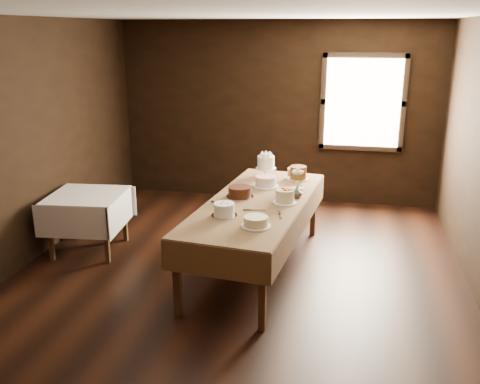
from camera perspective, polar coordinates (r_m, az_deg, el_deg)
name	(u,v)px	position (r m, az deg, el deg)	size (l,w,h in m)	color
floor	(236,279)	(5.93, -0.41, -9.37)	(5.00, 6.00, 0.01)	black
ceiling	(236,13)	(5.30, -0.47, 18.79)	(5.00, 6.00, 0.01)	beige
wall_back	(277,113)	(8.35, 4.02, 8.54)	(5.00, 0.02, 2.80)	black
wall_front	(108,291)	(2.76, -14.12, -10.38)	(5.00, 0.02, 2.80)	black
wall_left	(20,145)	(6.45, -22.75, 4.67)	(0.02, 6.00, 2.80)	black
window	(363,103)	(8.19, 13.16, 9.38)	(1.10, 0.05, 1.30)	#FFEABF
display_table	(257,206)	(5.88, 1.84, -1.54)	(1.32, 2.76, 0.82)	#3F2A17
side_table	(87,201)	(6.70, -16.25, -0.95)	(0.95, 0.95, 0.73)	#3F2A17
cake_meringue	(266,167)	(6.83, 2.82, 2.75)	(0.28, 0.28, 0.28)	white
cake_speckled	(297,174)	(6.74, 6.15, 1.95)	(0.30, 0.30, 0.14)	white
cake_lattice	(266,182)	(6.39, 2.79, 1.08)	(0.35, 0.35, 0.12)	white
cake_caramel	(298,179)	(6.29, 6.29, 1.40)	(0.26, 0.26, 0.29)	white
cake_chocolate	(240,192)	(5.97, -0.02, -0.03)	(0.37, 0.37, 0.12)	silver
cake_flowers	(285,197)	(5.79, 4.88, -0.51)	(0.29, 0.29, 0.15)	white
cake_swirl	(224,210)	(5.37, -1.73, -1.96)	(0.30, 0.30, 0.14)	silver
cake_cream	(256,222)	(5.09, 1.73, -3.26)	(0.32, 0.32, 0.10)	white
cake_server_a	(259,210)	(5.56, 2.03, -1.98)	(0.24, 0.03, 0.01)	silver
cake_server_b	(280,217)	(5.38, 4.40, -2.68)	(0.24, 0.03, 0.01)	silver
cake_server_d	(290,195)	(6.09, 5.46, -0.33)	(0.24, 0.03, 0.01)	silver
cake_server_e	(218,205)	(5.71, -2.35, -1.45)	(0.24, 0.03, 0.01)	silver
flower_vase	(297,193)	(5.99, 6.20, -0.07)	(0.11, 0.11, 0.12)	#2D2823
flower_bouquet	(298,177)	(5.94, 6.26, 1.58)	(0.14, 0.14, 0.20)	white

